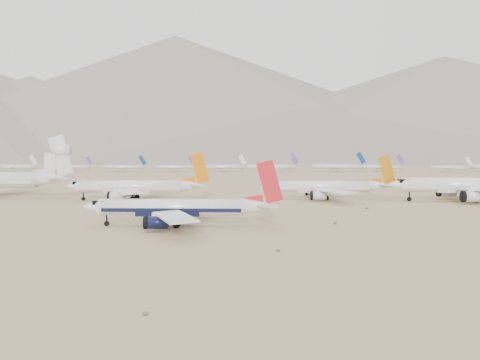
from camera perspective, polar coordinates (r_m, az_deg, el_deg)
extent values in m
plane|color=#997D59|center=(100.62, -2.22, -5.44)|extent=(7000.00, 7000.00, 0.00)
cylinder|color=white|center=(98.53, -8.26, -3.30)|extent=(29.49, 3.49, 3.49)
cube|color=black|center=(98.57, -8.26, -3.55)|extent=(28.90, 3.54, 0.78)
sphere|color=white|center=(102.16, -16.44, -3.17)|extent=(3.49, 3.49, 3.49)
cube|color=black|center=(102.23, -16.72, -2.63)|extent=(2.44, 2.27, 0.87)
cone|color=white|center=(96.96, 2.42, -3.22)|extent=(7.37, 3.49, 3.49)
cube|color=white|center=(88.09, -7.98, -4.44)|extent=(11.39, 17.95, 0.55)
cube|color=white|center=(93.56, 3.32, -3.18)|extent=(4.68, 6.12, 0.21)
cylinder|color=black|center=(92.05, -10.05, -5.13)|extent=(4.10, 2.51, 2.51)
cube|color=white|center=(108.39, -6.10, -3.04)|extent=(11.39, 17.95, 0.55)
cube|color=white|center=(100.31, 3.23, -2.76)|extent=(4.68, 6.12, 0.21)
cylinder|color=black|center=(106.15, -8.43, -4.03)|extent=(4.10, 2.51, 2.51)
cube|color=red|center=(96.58, 3.64, -0.22)|extent=(5.59, 0.28, 9.21)
cylinder|color=black|center=(102.32, -15.94, -5.12)|extent=(1.05, 0.44, 1.05)
cylinder|color=black|center=(96.35, -7.78, -5.40)|extent=(1.46, 0.87, 1.46)
cylinder|color=black|center=(101.11, -7.31, -5.00)|extent=(1.46, 0.87, 1.46)
cylinder|color=white|center=(166.55, 25.87, -0.54)|extent=(38.44, 4.66, 4.66)
cube|color=silver|center=(166.59, 25.87, -0.74)|extent=(37.67, 4.73, 1.05)
sphere|color=white|center=(159.72, 19.56, -0.55)|extent=(4.66, 4.66, 4.66)
cube|color=black|center=(159.44, 19.33, -0.09)|extent=(3.26, 3.03, 1.16)
cylinder|color=silver|center=(157.23, 26.54, -1.81)|extent=(5.34, 3.35, 3.35)
cube|color=white|center=(180.18, 24.99, -0.53)|extent=(14.84, 23.39, 0.72)
cylinder|color=silver|center=(174.64, 23.95, -1.31)|extent=(5.34, 3.35, 3.35)
cylinder|color=black|center=(160.42, 19.93, -2.21)|extent=(1.40, 0.58, 1.40)
cylinder|color=black|center=(164.56, 26.81, -2.13)|extent=(1.96, 1.16, 1.96)
cylinder|color=black|center=(170.48, 25.89, -1.94)|extent=(1.96, 1.16, 1.96)
cylinder|color=white|center=(158.99, 9.88, -0.78)|extent=(31.54, 3.83, 3.83)
cube|color=silver|center=(159.03, 9.88, -0.95)|extent=(30.91, 3.89, 0.86)
sphere|color=white|center=(157.59, 4.19, -0.78)|extent=(3.83, 3.83, 3.83)
cube|color=black|center=(157.50, 3.99, -0.39)|extent=(2.68, 2.49, 0.96)
cone|color=white|center=(162.82, 16.69, -0.67)|extent=(7.88, 3.83, 3.83)
cube|color=white|center=(148.45, 11.40, -1.32)|extent=(12.18, 19.19, 0.59)
cube|color=white|center=(159.69, 17.56, -0.58)|extent=(5.01, 6.55, 0.23)
cylinder|color=silver|center=(151.23, 9.62, -1.88)|extent=(4.38, 2.76, 2.76)
cube|color=white|center=(170.36, 10.17, -0.76)|extent=(12.18, 19.19, 0.59)
cube|color=white|center=(166.70, 16.88, -0.43)|extent=(5.01, 6.55, 0.23)
cylinder|color=silver|center=(166.65, 8.91, -1.43)|extent=(4.38, 2.76, 2.76)
cube|color=#B56C0A|center=(163.15, 17.46, 1.24)|extent=(5.98, 0.31, 9.85)
cylinder|color=black|center=(157.93, 4.53, -2.17)|extent=(1.15, 0.48, 1.15)
cylinder|color=black|center=(156.81, 10.48, -2.16)|extent=(1.61, 0.96, 1.61)
cylinder|color=black|center=(162.10, 10.20, -1.99)|extent=(1.61, 0.96, 1.61)
cylinder|color=white|center=(156.61, -13.22, -0.77)|extent=(33.26, 4.07, 4.07)
cube|color=silver|center=(156.64, -13.21, -0.96)|extent=(32.60, 4.13, 0.91)
sphere|color=white|center=(161.75, -18.91, -0.74)|extent=(4.07, 4.07, 4.07)
cube|color=black|center=(161.90, -19.12, -0.34)|extent=(2.85, 2.64, 1.02)
cone|color=white|center=(152.52, -5.74, -0.69)|extent=(8.32, 4.07, 4.07)
cube|color=white|center=(144.69, -13.44, -1.36)|extent=(12.85, 20.24, 0.63)
cube|color=white|center=(148.48, -5.32, -0.60)|extent=(5.28, 6.90, 0.24)
cylinder|color=silver|center=(149.40, -14.71, -1.95)|extent=(4.62, 2.93, 2.93)
cube|color=white|center=(167.38, -11.32, -0.76)|extent=(12.85, 20.24, 0.63)
cube|color=white|center=(156.09, -4.97, -0.42)|extent=(5.28, 6.90, 0.24)
cylinder|color=silver|center=(165.21, -13.08, -1.46)|extent=(4.62, 2.93, 2.93)
cube|color=#D96A05|center=(151.97, -4.89, 1.47)|extent=(6.30, 0.33, 10.39)
cylinder|color=black|center=(161.70, -18.55, -2.18)|extent=(1.22, 0.51, 1.22)
cylinder|color=black|center=(153.81, -12.98, -2.27)|extent=(1.71, 1.02, 1.71)
cylinder|color=black|center=(159.29, -12.45, -2.08)|extent=(1.71, 1.02, 1.71)
cone|color=white|center=(173.80, -21.95, 0.16)|extent=(11.64, 5.57, 5.57)
cube|color=white|center=(167.95, -21.99, 0.31)|extent=(7.39, 9.66, 0.33)
cube|color=white|center=(199.68, -26.66, 0.00)|extent=(17.98, 28.34, 0.87)
cube|color=white|center=(177.80, -20.59, 0.47)|extent=(7.39, 9.66, 0.33)
cube|color=white|center=(172.33, -21.02, 2.84)|extent=(8.82, 0.45, 14.54)
cylinder|color=white|center=(172.22, -20.93, 3.43)|extent=(5.82, 3.61, 3.61)
cylinder|color=silver|center=(477.94, -25.86, 1.45)|extent=(38.62, 3.82, 3.82)
cube|color=white|center=(469.65, -23.91, 2.25)|extent=(7.69, 0.38, 9.69)
cube|color=silver|center=(469.14, -26.43, 1.34)|extent=(10.18, 17.78, 0.38)
cube|color=silver|center=(486.82, -25.31, 1.41)|extent=(10.18, 17.78, 0.38)
cylinder|color=silver|center=(472.51, -19.80, 1.53)|extent=(35.08, 3.47, 3.47)
cube|color=#613F97|center=(466.56, -17.92, 2.27)|extent=(6.99, 0.35, 8.80)
cube|color=silver|center=(464.10, -20.21, 1.44)|extent=(9.24, 16.15, 0.35)
cube|color=silver|center=(480.97, -19.40, 1.50)|extent=(9.24, 16.15, 0.35)
cylinder|color=silver|center=(442.91, -14.02, 1.55)|extent=(37.56, 3.71, 3.71)
cube|color=navy|center=(438.28, -11.80, 2.38)|extent=(7.48, 0.37, 9.42)
cube|color=silver|center=(433.59, -14.37, 1.44)|extent=(9.89, 17.29, 0.37)
cube|color=silver|center=(452.28, -13.68, 1.51)|extent=(9.89, 17.29, 0.37)
cylinder|color=silver|center=(436.35, -8.13, 1.58)|extent=(36.20, 3.58, 3.58)
cube|color=#613F97|center=(433.60, -5.91, 2.39)|extent=(7.21, 0.36, 9.08)
cube|color=silver|center=(427.15, -8.35, 1.48)|extent=(9.54, 16.66, 0.36)
cube|color=silver|center=(445.59, -7.92, 1.54)|extent=(9.54, 16.66, 0.36)
cylinder|color=silver|center=(432.32, -2.12, 1.62)|extent=(39.24, 3.88, 3.88)
cube|color=white|center=(431.30, 0.32, 2.49)|extent=(7.82, 0.39, 9.84)
cube|color=silver|center=(422.21, -2.22, 1.50)|extent=(10.34, 18.06, 0.39)
cube|color=silver|center=(442.46, -2.03, 1.57)|extent=(10.34, 18.06, 0.39)
cylinder|color=silver|center=(421.40, 3.80, 1.61)|extent=(43.63, 4.31, 4.31)
cube|color=#613F97|center=(422.46, 6.59, 2.58)|extent=(8.69, 0.43, 10.94)
cube|color=silver|center=(410.14, 3.86, 1.48)|extent=(11.50, 20.09, 0.43)
cube|color=silver|center=(432.70, 3.75, 1.56)|extent=(11.50, 20.09, 0.43)
cylinder|color=silver|center=(440.74, 11.74, 1.63)|extent=(46.62, 4.61, 4.61)
cube|color=navy|center=(444.90, 14.54, 2.61)|extent=(9.29, 0.46, 11.69)
cube|color=silver|center=(428.87, 12.01, 1.50)|extent=(12.28, 21.46, 0.46)
cube|color=silver|center=(452.65, 11.48, 1.58)|extent=(12.28, 21.46, 0.46)
cylinder|color=silver|center=(451.38, 16.73, 1.55)|extent=(39.08, 3.86, 3.86)
cube|color=#613F97|center=(456.32, 18.98, 2.35)|extent=(7.78, 0.39, 9.80)
cube|color=silver|center=(441.63, 17.06, 1.44)|extent=(10.30, 17.99, 0.39)
cube|color=silver|center=(461.18, 16.41, 1.51)|extent=(10.30, 17.99, 0.39)
cylinder|color=silver|center=(457.49, 24.28, 1.40)|extent=(34.10, 3.37, 3.37)
cube|color=white|center=(463.74, 26.13, 2.08)|extent=(6.79, 0.34, 8.55)
cube|color=silver|center=(449.36, 24.71, 1.30)|extent=(8.98, 15.70, 0.34)
cube|color=silver|center=(465.68, 23.87, 1.37)|extent=(8.98, 15.70, 0.34)
cone|color=slate|center=(1850.16, -24.14, 6.93)|extent=(1800.00, 1800.00, 300.00)
cone|color=slate|center=(1828.77, -7.88, 9.89)|extent=(2444.00, 2444.00, 470.00)
cone|color=slate|center=(1594.47, 8.92, 6.75)|extent=(1824.00, 1824.00, 240.00)
cone|color=slate|center=(1898.86, 23.56, 8.05)|extent=(2356.00, 2356.00, 380.00)
cone|color=slate|center=(1209.00, 8.74, 5.58)|extent=(1260.00, 1260.00, 140.00)
ellipsoid|color=brown|center=(120.61, -16.31, -4.01)|extent=(0.98, 0.98, 0.54)
ellipsoid|color=brown|center=(45.87, -11.49, -15.62)|extent=(0.56, 0.56, 0.31)
ellipsoid|color=brown|center=(73.12, 4.66, -8.49)|extent=(0.70, 0.70, 0.39)
ellipsoid|color=brown|center=(103.35, 11.52, -5.13)|extent=(0.84, 0.84, 0.46)
ellipsoid|color=brown|center=(134.56, 15.20, -3.28)|extent=(0.98, 0.98, 0.54)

